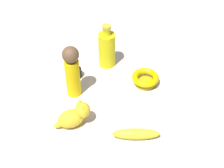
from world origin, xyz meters
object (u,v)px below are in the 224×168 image
(banana, at_px, (136,134))
(person_figure_adult, at_px, (72,71))
(bottle_tall, at_px, (107,49))
(nail_polish_jar, at_px, (76,73))
(cat_figurine, at_px, (74,115))
(bowl, at_px, (145,79))

(banana, relative_size, person_figure_adult, 0.74)
(bottle_tall, distance_m, nail_polish_jar, 0.16)
(banana, bearing_deg, person_figure_adult, -43.72)
(person_figure_adult, bearing_deg, bottle_tall, 2.55)
(nail_polish_jar, distance_m, cat_figurine, 0.25)
(nail_polish_jar, relative_size, cat_figurine, 0.37)
(banana, height_order, bowl, bowl)
(bowl, distance_m, cat_figurine, 0.34)
(bottle_tall, bearing_deg, cat_figurine, -160.79)
(bowl, xyz_separation_m, person_figure_adult, (-0.21, 0.19, 0.09))
(nail_polish_jar, distance_m, banana, 0.39)
(banana, distance_m, cat_figurine, 0.22)
(bottle_tall, height_order, person_figure_adult, person_figure_adult)
(bottle_tall, xyz_separation_m, banana, (-0.25, -0.32, -0.06))
(bowl, bearing_deg, cat_figurine, 165.90)
(bottle_tall, bearing_deg, nail_polish_jar, 160.78)
(person_figure_adult, bearing_deg, bowl, -41.55)
(nail_polish_jar, relative_size, bowl, 0.43)
(banana, bearing_deg, bowl, -100.51)
(banana, xyz_separation_m, bowl, (0.25, 0.12, 0.01))
(nail_polish_jar, bearing_deg, cat_figurine, -138.66)
(nail_polish_jar, distance_m, bowl, 0.28)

